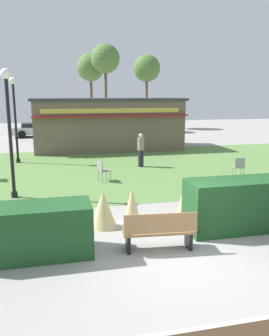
{
  "coord_description": "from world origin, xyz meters",
  "views": [
    {
      "loc": [
        -2.73,
        -6.9,
        3.61
      ],
      "look_at": [
        -0.16,
        4.05,
        1.23
      ],
      "focal_mm": 37.53,
      "sensor_mm": 36.0,
      "label": 1
    }
  ],
  "objects_px": {
    "tree_left_bg": "(147,69)",
    "tree_right_bg": "(105,59)",
    "food_kiosk": "(108,123)",
    "lamppost_far": "(15,110)",
    "park_bench": "(159,231)",
    "cafe_chair_center": "(239,166)",
    "cafe_chair_east": "(102,169)",
    "person_strolling": "(141,150)",
    "lamppost_mid": "(9,119)",
    "parked_car_west_slot": "(37,129)",
    "tree_center_bg": "(91,68)"
  },
  "relations": [
    {
      "from": "cafe_chair_east",
      "to": "person_strolling",
      "type": "xyz_separation_m",
      "value": [
        2.32,
        2.57,
        0.33
      ]
    },
    {
      "from": "person_strolling",
      "to": "tree_right_bg",
      "type": "xyz_separation_m",
      "value": [
        1.02,
        18.08,
        6.02
      ]
    },
    {
      "from": "person_strolling",
      "to": "tree_right_bg",
      "type": "distance_m",
      "value": 19.09
    },
    {
      "from": "lamppost_mid",
      "to": "tree_right_bg",
      "type": "distance_m",
      "value": 23.64
    },
    {
      "from": "tree_right_bg",
      "to": "cafe_chair_east",
      "type": "bearing_deg",
      "value": -99.17
    },
    {
      "from": "tree_left_bg",
      "to": "lamppost_mid",
      "type": "bearing_deg",
      "value": -115.27
    },
    {
      "from": "tree_left_bg",
      "to": "tree_center_bg",
      "type": "bearing_deg",
      "value": 173.04
    },
    {
      "from": "park_bench",
      "to": "lamppost_far",
      "type": "height_order",
      "value": "lamppost_far"
    },
    {
      "from": "park_bench",
      "to": "tree_center_bg",
      "type": "height_order",
      "value": "tree_center_bg"
    },
    {
      "from": "lamppost_far",
      "to": "parked_car_west_slot",
      "type": "distance_m",
      "value": 12.15
    },
    {
      "from": "park_bench",
      "to": "tree_right_bg",
      "type": "xyz_separation_m",
      "value": [
        2.99,
        27.62,
        6.4
      ]
    },
    {
      "from": "lamppost_far",
      "to": "cafe_chair_east",
      "type": "height_order",
      "value": "lamppost_far"
    },
    {
      "from": "cafe_chair_east",
      "to": "person_strolling",
      "type": "relative_size",
      "value": 0.53
    },
    {
      "from": "food_kiosk",
      "to": "tree_left_bg",
      "type": "distance_m",
      "value": 15.52
    },
    {
      "from": "park_bench",
      "to": "tree_right_bg",
      "type": "distance_m",
      "value": 28.51
    },
    {
      "from": "food_kiosk",
      "to": "cafe_chair_center",
      "type": "relative_size",
      "value": 11.0
    },
    {
      "from": "cafe_chair_east",
      "to": "tree_left_bg",
      "type": "xyz_separation_m",
      "value": [
        7.97,
        22.45,
        5.67
      ]
    },
    {
      "from": "person_strolling",
      "to": "parked_car_west_slot",
      "type": "distance_m",
      "value": 15.53
    },
    {
      "from": "lamppost_far",
      "to": "food_kiosk",
      "type": "xyz_separation_m",
      "value": [
        5.48,
        3.89,
        -1.1
      ]
    },
    {
      "from": "lamppost_far",
      "to": "tree_right_bg",
      "type": "distance_m",
      "value": 17.59
    },
    {
      "from": "lamppost_mid",
      "to": "cafe_chair_east",
      "type": "xyz_separation_m",
      "value": [
        3.39,
        1.63,
        -2.26
      ]
    },
    {
      "from": "lamppost_far",
      "to": "food_kiosk",
      "type": "bearing_deg",
      "value": 35.38
    },
    {
      "from": "park_bench",
      "to": "lamppost_mid",
      "type": "distance_m",
      "value": 6.91
    },
    {
      "from": "tree_left_bg",
      "to": "tree_right_bg",
      "type": "relative_size",
      "value": 0.92
    },
    {
      "from": "tree_left_bg",
      "to": "tree_right_bg",
      "type": "bearing_deg",
      "value": -158.8
    },
    {
      "from": "park_bench",
      "to": "food_kiosk",
      "type": "height_order",
      "value": "food_kiosk"
    },
    {
      "from": "lamppost_far",
      "to": "person_strolling",
      "type": "distance_m",
      "value": 6.93
    },
    {
      "from": "park_bench",
      "to": "lamppost_far",
      "type": "bearing_deg",
      "value": 109.09
    },
    {
      "from": "lamppost_mid",
      "to": "tree_left_bg",
      "type": "bearing_deg",
      "value": 64.73
    },
    {
      "from": "food_kiosk",
      "to": "tree_right_bg",
      "type": "height_order",
      "value": "tree_right_bg"
    },
    {
      "from": "food_kiosk",
      "to": "parked_car_west_slot",
      "type": "xyz_separation_m",
      "value": [
        -4.9,
        8.06,
        -1.04
      ]
    },
    {
      "from": "lamppost_mid",
      "to": "tree_center_bg",
      "type": "distance_m",
      "value": 25.64
    },
    {
      "from": "park_bench",
      "to": "cafe_chair_east",
      "type": "xyz_separation_m",
      "value": [
        -0.35,
        6.96,
        0.05
      ]
    },
    {
      "from": "person_strolling",
      "to": "parked_car_west_slot",
      "type": "height_order",
      "value": "person_strolling"
    },
    {
      "from": "park_bench",
      "to": "tree_left_bg",
      "type": "bearing_deg",
      "value": 75.47
    },
    {
      "from": "cafe_chair_center",
      "to": "parked_car_west_slot",
      "type": "xyz_separation_m",
      "value": [
        -9.2,
        17.75,
        0.12
      ]
    },
    {
      "from": "cafe_chair_east",
      "to": "cafe_chair_center",
      "type": "height_order",
      "value": "same"
    },
    {
      "from": "person_strolling",
      "to": "tree_center_bg",
      "type": "distance_m",
      "value": 21.28
    },
    {
      "from": "tree_center_bg",
      "to": "tree_left_bg",
      "type": "bearing_deg",
      "value": -6.96
    },
    {
      "from": "lamppost_mid",
      "to": "food_kiosk",
      "type": "bearing_deg",
      "value": 64.65
    },
    {
      "from": "lamppost_far",
      "to": "person_strolling",
      "type": "relative_size",
      "value": 2.64
    },
    {
      "from": "lamppost_far",
      "to": "lamppost_mid",
      "type": "bearing_deg",
      "value": -86.29
    },
    {
      "from": "parked_car_west_slot",
      "to": "tree_right_bg",
      "type": "relative_size",
      "value": 0.52
    },
    {
      "from": "food_kiosk",
      "to": "lamppost_mid",
      "type": "bearing_deg",
      "value": -115.35
    },
    {
      "from": "park_bench",
      "to": "lamppost_mid",
      "type": "height_order",
      "value": "lamppost_mid"
    },
    {
      "from": "tree_right_bg",
      "to": "lamppost_far",
      "type": "bearing_deg",
      "value": -114.77
    },
    {
      "from": "food_kiosk",
      "to": "tree_left_bg",
      "type": "xyz_separation_m",
      "value": [
        6.32,
        13.44,
        4.51
      ]
    },
    {
      "from": "cafe_chair_east",
      "to": "tree_right_bg",
      "type": "distance_m",
      "value": 21.87
    },
    {
      "from": "tree_left_bg",
      "to": "tree_right_bg",
      "type": "xyz_separation_m",
      "value": [
        -4.64,
        -1.8,
        0.68
      ]
    },
    {
      "from": "park_bench",
      "to": "lamppost_far",
      "type": "xyz_separation_m",
      "value": [
        -4.18,
        12.08,
        2.31
      ]
    }
  ]
}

